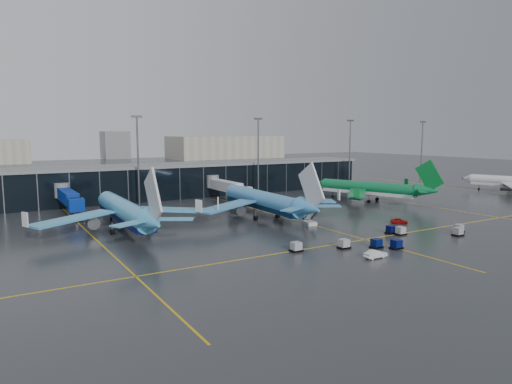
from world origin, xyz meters
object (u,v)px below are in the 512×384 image
airliner_klm_near (262,190)px  baggage_carts (393,237)px  service_van_red (399,221)px  airliner_aer_lingus (368,181)px  airliner_arkefly (124,198)px  mobile_airstair (309,221)px  service_van_white (375,254)px

airliner_klm_near → baggage_carts: 35.40m
service_van_red → airliner_klm_near: bearing=87.7°
airliner_aer_lingus → baggage_carts: 52.81m
airliner_klm_near → baggage_carts: bearing=-73.6°
airliner_klm_near → baggage_carts: (8.48, -33.81, -6.15)m
airliner_arkefly → baggage_carts: (41.49, -35.85, -6.22)m
airliner_arkefly → mobile_airstair: size_ratio=13.08×
service_van_white → service_van_red: bearing=-55.1°
airliner_arkefly → baggage_carts: 55.19m
mobile_airstair → service_van_red: (18.37, -9.51, -0.11)m
airliner_arkefly → service_van_white: bearing=-54.0°
airliner_klm_near → mobile_airstair: 15.10m
baggage_carts → airliner_arkefly: bearing=139.2°
airliner_klm_near → service_van_white: bearing=-91.9°
baggage_carts → mobile_airstair: bearing=101.1°
airliner_aer_lingus → mobile_airstair: (-37.27, -19.96, -5.52)m
baggage_carts → airliner_aer_lingus: bearing=50.8°
airliner_arkefly → service_van_white: size_ratio=10.82×
airliner_arkefly → baggage_carts: bearing=-39.8°
airliner_aer_lingus → baggage_carts: (-33.20, -40.70, -5.53)m
service_van_red → airliner_arkefly: bearing=108.6°
baggage_carts → service_van_white: 13.42m
service_van_red → baggage_carts: bearing=170.6°
mobile_airstair → service_van_red: bearing=-19.5°
airliner_arkefly → service_van_red: airliner_arkefly is taller
service_van_red → airliner_aer_lingus: bearing=9.7°
airliner_klm_near → service_van_red: bearing=-42.4°
service_van_white → airliner_arkefly: bearing=35.0°
baggage_carts → service_van_red: 18.18m
airliner_arkefly → airliner_klm_near: 33.08m
airliner_aer_lingus → service_van_white: bearing=-152.6°
airliner_klm_near → service_van_red: size_ratio=11.66×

